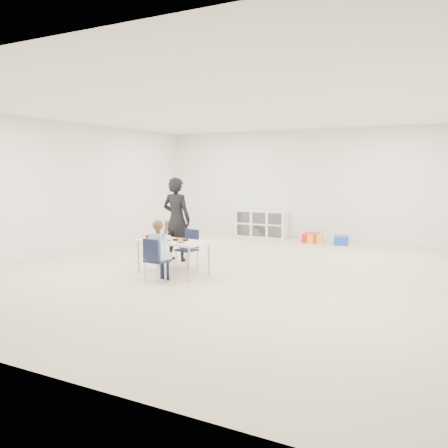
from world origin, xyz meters
The scene contains 16 objects.
room centered at (0.00, 0.00, 1.40)m, with size 9.00×9.02×2.80m.
table centered at (-0.69, -0.64, 0.29)m, with size 1.34×0.80×0.58m.
chair_near centered at (-0.61, -1.19, 0.35)m, with size 0.34×0.32×0.70m, color #111633, non-canonical shape.
chair_far centered at (-0.77, -0.09, 0.35)m, with size 0.34×0.32×0.70m, color #111633, non-canonical shape.
child centered at (-0.61, -1.19, 0.55)m, with size 0.46×0.46×1.10m, color #B6D5F6, non-canonical shape.
lunch_tray_near centered at (-0.57, -0.59, 0.59)m, with size 0.22×0.16×0.03m, color black.
lunch_tray_far centered at (-1.05, -0.51, 0.59)m, with size 0.22×0.16×0.03m, color black.
milk_carton centered at (-0.69, -0.78, 0.63)m, with size 0.07×0.07×0.10m, color white.
bread_roll centered at (-0.44, -0.79, 0.61)m, with size 0.09×0.09×0.07m, color #DDB15A.
apple_near centered at (-0.82, -0.57, 0.62)m, with size 0.07×0.07×0.07m, color maroon.
apple_far centered at (-1.22, -0.64, 0.62)m, with size 0.07×0.07×0.07m, color maroon.
cubby_shelf centered at (-1.20, 4.28, 0.35)m, with size 1.40×0.40×0.70m, color white.
adult centered at (-1.33, 0.43, 0.82)m, with size 0.60×0.39×1.63m, color black.
bin_red centered at (0.27, 3.98, 0.11)m, with size 0.36×0.46×0.23m, color red.
bin_yellow centered at (0.37, 3.98, 0.11)m, with size 0.35×0.44×0.22m, color yellow.
bin_blue centered at (1.02, 3.95, 0.10)m, with size 0.33×0.42×0.21m, color #1843B5.
Camera 1 is at (3.82, -7.23, 1.76)m, focal length 38.00 mm.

